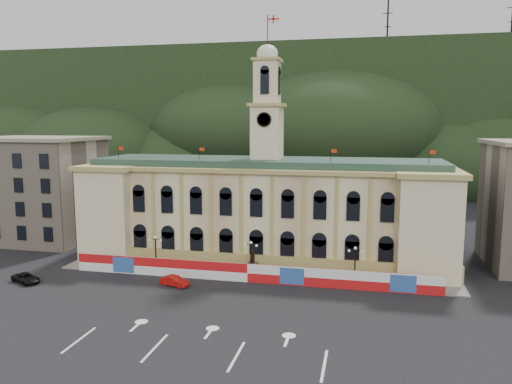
% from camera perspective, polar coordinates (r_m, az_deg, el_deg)
% --- Properties ---
extents(ground, '(260.00, 260.00, 0.00)m').
position_cam_1_polar(ground, '(54.29, -4.81, -15.06)').
color(ground, black).
rests_on(ground, ground).
extents(lane_markings, '(26.00, 10.00, 0.02)m').
position_cam_1_polar(lane_markings, '(49.96, -6.60, -17.21)').
color(lane_markings, white).
rests_on(lane_markings, ground).
extents(hill_ridge, '(230.00, 80.00, 64.00)m').
position_cam_1_polar(hill_ridge, '(170.28, 7.55, 7.36)').
color(hill_ridge, black).
rests_on(hill_ridge, ground).
extents(city_hall, '(56.20, 17.60, 37.10)m').
position_cam_1_polar(city_hall, '(77.91, 1.19, -1.89)').
color(city_hall, beige).
rests_on(city_hall, ground).
extents(side_building_left, '(21.00, 17.00, 18.60)m').
position_cam_1_polar(side_building_left, '(98.43, -23.74, 0.38)').
color(side_building_left, tan).
rests_on(side_building_left, ground).
extents(hoarding_fence, '(50.00, 0.44, 2.50)m').
position_cam_1_polar(hoarding_fence, '(67.50, -0.91, -9.22)').
color(hoarding_fence, red).
rests_on(hoarding_fence, ground).
extents(pavement, '(56.00, 5.50, 0.16)m').
position_cam_1_polar(pavement, '(70.35, -0.44, -9.50)').
color(pavement, slate).
rests_on(pavement, ground).
extents(statue, '(1.40, 1.40, 3.72)m').
position_cam_1_polar(statue, '(70.26, -0.39, -8.58)').
color(statue, '#595651').
rests_on(statue, ground).
extents(lamp_left, '(1.96, 0.44, 5.15)m').
position_cam_1_polar(lamp_left, '(73.17, -11.39, -6.53)').
color(lamp_left, black).
rests_on(lamp_left, ground).
extents(lamp_center, '(1.96, 0.44, 5.15)m').
position_cam_1_polar(lamp_center, '(68.80, -0.58, -7.30)').
color(lamp_center, black).
rests_on(lamp_center, ground).
extents(lamp_right, '(1.96, 0.44, 5.15)m').
position_cam_1_polar(lamp_right, '(67.13, 11.25, -7.85)').
color(lamp_right, black).
rests_on(lamp_right, ground).
extents(red_sedan, '(3.51, 4.75, 1.32)m').
position_cam_1_polar(red_sedan, '(66.91, -9.29, -10.02)').
color(red_sedan, '#AC0F0C').
rests_on(red_sedan, ground).
extents(black_suv, '(5.42, 6.05, 1.26)m').
position_cam_1_polar(black_suv, '(74.04, -24.79, -8.92)').
color(black_suv, black).
rests_on(black_suv, ground).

